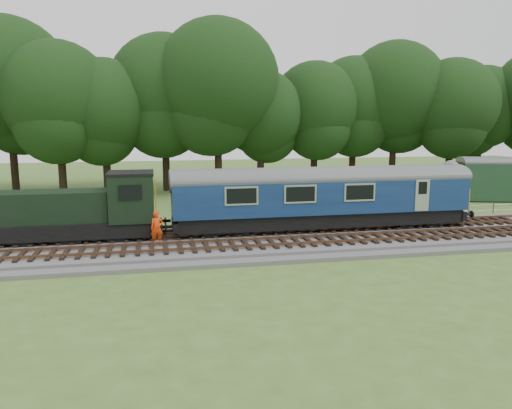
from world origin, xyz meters
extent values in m
plane|color=#416726|center=(0.00, 0.00, 0.00)|extent=(120.00, 120.00, 0.00)
cube|color=#4C4C4F|center=(0.00, 0.00, 0.17)|extent=(70.00, 7.00, 0.35)
cube|color=brown|center=(0.00, 0.68, 0.49)|extent=(66.50, 0.07, 0.14)
cube|color=brown|center=(0.00, 2.12, 0.49)|extent=(66.50, 0.07, 0.14)
cube|color=brown|center=(0.00, -2.32, 0.49)|extent=(66.50, 0.07, 0.14)
cube|color=brown|center=(0.00, -0.88, 0.49)|extent=(66.50, 0.07, 0.14)
cube|color=black|center=(3.84, 1.40, 1.06)|extent=(17.46, 2.52, 0.85)
cube|color=navy|center=(3.84, 1.40, 2.48)|extent=(18.00, 2.80, 2.05)
cube|color=yellow|center=(12.86, 1.40, 2.11)|extent=(0.06, 2.74, 1.30)
cube|color=black|center=(9.84, 1.40, 0.86)|extent=(2.60, 2.00, 0.55)
cube|color=black|center=(-2.16, 1.40, 0.86)|extent=(2.60, 2.00, 0.55)
cube|color=black|center=(-10.56, 1.40, 1.01)|extent=(8.73, 2.39, 0.85)
cube|color=black|center=(-11.76, 1.40, 2.26)|extent=(6.30, 2.08, 1.70)
cube|color=black|center=(-7.36, 1.40, 2.66)|extent=(2.40, 2.55, 2.60)
cube|color=maroon|center=(-6.18, 1.40, 1.06)|extent=(0.25, 2.60, 0.55)
cube|color=yellow|center=(-6.04, 1.40, 2.46)|extent=(0.06, 2.55, 2.30)
imported|color=#F03F0C|center=(-6.03, -0.62, 1.27)|extent=(0.74, 0.56, 1.83)
cube|color=#1B3D21|center=(24.73, 13.36, 1.15)|extent=(3.56, 3.56, 2.30)
cube|color=black|center=(24.73, 13.36, 2.39)|extent=(3.91, 3.91, 0.18)
camera|label=1|loc=(-6.03, -26.99, 6.94)|focal=35.00mm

